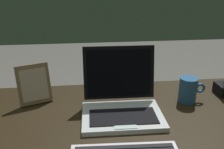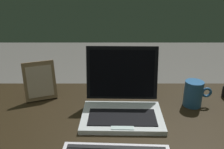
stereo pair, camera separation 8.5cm
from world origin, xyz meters
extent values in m
cube|color=black|center=(0.00, 0.00, 0.73)|extent=(1.46, 0.66, 0.03)
cube|color=silver|center=(-0.10, 0.02, 0.76)|extent=(0.29, 0.21, 0.02)
cube|color=black|center=(-0.10, 0.00, 0.77)|extent=(0.24, 0.12, 0.00)
cube|color=silver|center=(-0.10, -0.06, 0.77)|extent=(0.08, 0.03, 0.00)
cube|color=black|center=(-0.09, 0.13, 0.88)|extent=(0.27, 0.05, 0.20)
cube|color=black|center=(-0.09, 0.13, 0.88)|extent=(0.25, 0.04, 0.18)
cube|color=#4CF259|center=(-0.09, 0.13, 0.86)|extent=(0.23, 0.01, 0.01)
cube|color=black|center=(-0.12, -0.18, 0.78)|extent=(0.28, 0.03, 0.00)
cube|color=#8B6B4A|center=(-0.43, 0.18, 0.83)|extent=(0.13, 0.09, 0.16)
cube|color=#CDB298|center=(-0.42, 0.17, 0.83)|extent=(0.10, 0.06, 0.12)
cube|color=#8B6B4A|center=(-0.44, 0.20, 0.76)|extent=(0.02, 0.02, 0.03)
cylinder|color=#2E65A0|center=(0.18, 0.12, 0.80)|extent=(0.07, 0.07, 0.10)
torus|color=#2E65A0|center=(0.24, 0.12, 0.81)|extent=(0.04, 0.01, 0.04)
camera|label=1|loc=(-0.22, -0.73, 1.23)|focal=39.38mm
camera|label=2|loc=(-0.13, -0.74, 1.23)|focal=39.38mm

